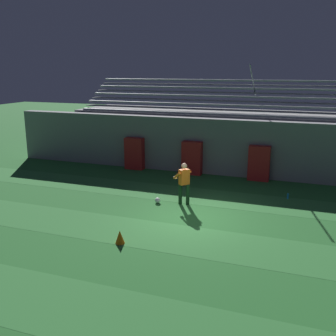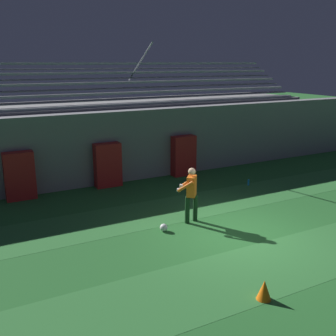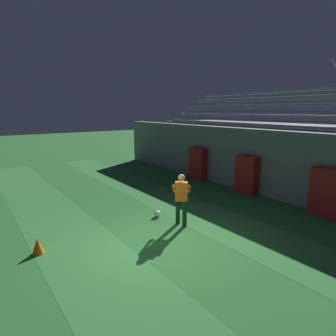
{
  "view_description": "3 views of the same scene",
  "coord_description": "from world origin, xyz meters",
  "px_view_note": "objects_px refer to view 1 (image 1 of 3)",
  "views": [
    {
      "loc": [
        3.77,
        -12.56,
        5.2
      ],
      "look_at": [
        -1.25,
        1.28,
        1.47
      ],
      "focal_mm": 42.0,
      "sensor_mm": 36.0,
      "label": 1
    },
    {
      "loc": [
        -6.32,
        -7.88,
        4.61
      ],
      "look_at": [
        -1.37,
        1.56,
        1.74
      ],
      "focal_mm": 42.0,
      "sensor_mm": 36.0,
      "label": 2
    },
    {
      "loc": [
        5.89,
        -3.84,
        3.61
      ],
      "look_at": [
        -2.35,
        2.19,
        1.49
      ],
      "focal_mm": 30.0,
      "sensor_mm": 36.0,
      "label": 3
    }
  ],
  "objects_px": {
    "padding_pillar_gate_left": "(192,158)",
    "padding_pillar_gate_right": "(259,163)",
    "goalkeeper": "(184,181)",
    "traffic_cone": "(120,237)",
    "padding_pillar_far_left": "(134,154)",
    "soccer_ball": "(158,200)",
    "water_bottle": "(288,196)"
  },
  "relations": [
    {
      "from": "padding_pillar_gate_left",
      "to": "padding_pillar_gate_right",
      "type": "relative_size",
      "value": 1.0
    },
    {
      "from": "goalkeeper",
      "to": "traffic_cone",
      "type": "xyz_separation_m",
      "value": [
        -0.74,
        -4.1,
        -0.74
      ]
    },
    {
      "from": "padding_pillar_gate_left",
      "to": "padding_pillar_far_left",
      "type": "height_order",
      "value": "same"
    },
    {
      "from": "soccer_ball",
      "to": "water_bottle",
      "type": "relative_size",
      "value": 0.92
    },
    {
      "from": "goalkeeper",
      "to": "soccer_ball",
      "type": "distance_m",
      "value": 1.34
    },
    {
      "from": "padding_pillar_gate_right",
      "to": "soccer_ball",
      "type": "relative_size",
      "value": 7.61
    },
    {
      "from": "padding_pillar_gate_right",
      "to": "traffic_cone",
      "type": "bearing_deg",
      "value": -109.6
    },
    {
      "from": "goalkeeper",
      "to": "traffic_cone",
      "type": "distance_m",
      "value": 4.23
    },
    {
      "from": "padding_pillar_far_left",
      "to": "water_bottle",
      "type": "height_order",
      "value": "padding_pillar_far_left"
    },
    {
      "from": "traffic_cone",
      "to": "water_bottle",
      "type": "bearing_deg",
      "value": 53.39
    },
    {
      "from": "padding_pillar_gate_left",
      "to": "padding_pillar_gate_right",
      "type": "height_order",
      "value": "same"
    },
    {
      "from": "padding_pillar_gate_left",
      "to": "padding_pillar_far_left",
      "type": "distance_m",
      "value": 3.17
    },
    {
      "from": "water_bottle",
      "to": "soccer_ball",
      "type": "bearing_deg",
      "value": -154.81
    },
    {
      "from": "padding_pillar_far_left",
      "to": "traffic_cone",
      "type": "relative_size",
      "value": 3.99
    },
    {
      "from": "padding_pillar_gate_left",
      "to": "traffic_cone",
      "type": "distance_m",
      "value": 8.6
    },
    {
      "from": "padding_pillar_far_left",
      "to": "soccer_ball",
      "type": "bearing_deg",
      "value": -56.19
    },
    {
      "from": "padding_pillar_gate_right",
      "to": "padding_pillar_far_left",
      "type": "distance_m",
      "value": 6.49
    },
    {
      "from": "padding_pillar_gate_left",
      "to": "water_bottle",
      "type": "xyz_separation_m",
      "value": [
        4.83,
        -2.43,
        -0.72
      ]
    },
    {
      "from": "goalkeeper",
      "to": "traffic_cone",
      "type": "bearing_deg",
      "value": -100.18
    },
    {
      "from": "padding_pillar_gate_right",
      "to": "padding_pillar_far_left",
      "type": "relative_size",
      "value": 1.0
    },
    {
      "from": "padding_pillar_gate_left",
      "to": "water_bottle",
      "type": "relative_size",
      "value": 6.98
    },
    {
      "from": "padding_pillar_far_left",
      "to": "water_bottle",
      "type": "relative_size",
      "value": 6.98
    },
    {
      "from": "padding_pillar_gate_left",
      "to": "goalkeeper",
      "type": "relative_size",
      "value": 1.0
    },
    {
      "from": "padding_pillar_gate_right",
      "to": "goalkeeper",
      "type": "height_order",
      "value": "padding_pillar_gate_right"
    },
    {
      "from": "padding_pillar_far_left",
      "to": "soccer_ball",
      "type": "distance_m",
      "value": 5.71
    },
    {
      "from": "traffic_cone",
      "to": "water_bottle",
      "type": "distance_m",
      "value": 7.66
    },
    {
      "from": "padding_pillar_gate_left",
      "to": "soccer_ball",
      "type": "xyz_separation_m",
      "value": [
        -0.02,
        -4.71,
        -0.73
      ]
    },
    {
      "from": "padding_pillar_gate_right",
      "to": "traffic_cone",
      "type": "relative_size",
      "value": 3.99
    },
    {
      "from": "padding_pillar_gate_left",
      "to": "padding_pillar_far_left",
      "type": "bearing_deg",
      "value": 180.0
    },
    {
      "from": "traffic_cone",
      "to": "water_bottle",
      "type": "height_order",
      "value": "traffic_cone"
    },
    {
      "from": "water_bottle",
      "to": "padding_pillar_gate_left",
      "type": "bearing_deg",
      "value": 153.33
    },
    {
      "from": "padding_pillar_gate_right",
      "to": "soccer_ball",
      "type": "height_order",
      "value": "padding_pillar_gate_right"
    }
  ]
}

